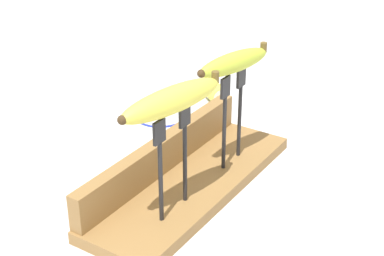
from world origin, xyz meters
name	(u,v)px	position (x,y,z in m)	size (l,w,h in m)	color
ground_plane	(192,190)	(0.00, 0.00, 0.00)	(3.00, 3.00, 0.00)	silver
wooden_board	(192,185)	(0.00, 0.00, 0.01)	(0.46, 0.15, 0.02)	olive
board_backstop	(163,154)	(0.00, 0.06, 0.05)	(0.45, 0.02, 0.06)	olive
fork_stand_left	(173,153)	(-0.09, -0.02, 0.12)	(0.09, 0.01, 0.17)	black
fork_stand_right	(233,109)	(0.09, -0.02, 0.13)	(0.08, 0.01, 0.17)	black
banana_raised_left	(172,100)	(-0.09, -0.02, 0.21)	(0.20, 0.08, 0.04)	#DBD147
banana_raised_right	(234,62)	(0.09, -0.02, 0.21)	(0.16, 0.07, 0.04)	#B2C138
banana_chunk_near	(217,94)	(0.35, 0.16, 0.02)	(0.07, 0.07, 0.04)	#DBD147
wire_coil	(161,115)	(0.21, 0.22, 0.00)	(0.12, 0.12, 0.01)	#1E2DA5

